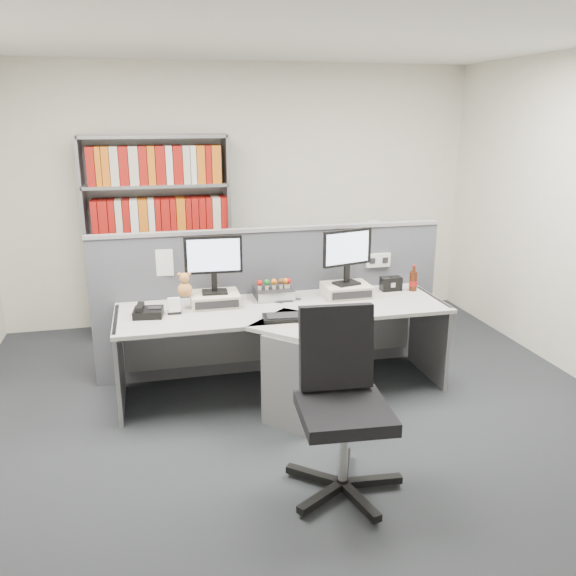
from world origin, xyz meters
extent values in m
plane|color=#2D3135|center=(0.00, 0.00, 0.00)|extent=(5.50, 5.50, 0.00)
cube|color=silver|center=(0.00, 2.75, 1.35)|extent=(5.00, 0.04, 2.70)
cube|color=white|center=(0.00, 0.00, 2.70)|extent=(5.00, 5.50, 0.04)
cube|color=#51535C|center=(0.00, 1.25, 0.62)|extent=(3.00, 0.05, 1.25)
cube|color=#9D9EA3|center=(0.00, 1.25, 1.26)|extent=(3.00, 0.07, 0.03)
cube|color=white|center=(0.95, 1.22, 0.95)|extent=(0.22, 0.04, 0.12)
cube|color=white|center=(-0.90, 1.22, 1.05)|extent=(0.16, 0.00, 0.22)
cube|color=white|center=(-0.50, 1.22, 1.05)|extent=(0.16, 0.00, 0.22)
cube|color=white|center=(0.70, 1.22, 1.05)|extent=(0.16, 0.00, 0.22)
cube|color=#B1B0AA|center=(0.00, 0.82, 0.70)|extent=(2.60, 0.80, 0.03)
cube|color=#B1B0AA|center=(0.00, 0.42, 0.70)|extent=(0.74, 0.74, 0.03)
cube|color=slate|center=(0.00, 0.30, 0.34)|extent=(0.57, 0.57, 0.69)
cube|color=slate|center=(-1.28, 0.82, 0.36)|extent=(0.03, 0.70, 0.72)
cube|color=slate|center=(1.28, 0.82, 0.36)|extent=(0.03, 0.70, 0.72)
cube|color=slate|center=(0.00, 1.18, 0.35)|extent=(2.50, 0.02, 0.45)
cube|color=beige|center=(-0.52, 0.98, 0.77)|extent=(0.38, 0.30, 0.10)
cube|color=black|center=(-0.52, 0.83, 0.77)|extent=(0.34, 0.01, 0.06)
cube|color=beige|center=(0.58, 0.98, 0.77)|extent=(0.38, 0.30, 0.10)
cube|color=black|center=(0.58, 0.83, 0.77)|extent=(0.34, 0.01, 0.06)
cube|color=black|center=(-0.52, 0.98, 0.83)|extent=(0.21, 0.15, 0.02)
cube|color=black|center=(-0.52, 0.98, 0.91)|extent=(0.05, 0.03, 0.16)
cube|color=black|center=(-0.52, 0.98, 1.13)|extent=(0.45, 0.06, 0.30)
cube|color=#C8D7FF|center=(-0.52, 0.96, 1.13)|extent=(0.41, 0.03, 0.25)
cube|color=black|center=(0.58, 0.98, 0.83)|extent=(0.23, 0.19, 0.02)
cube|color=black|center=(0.58, 0.98, 0.91)|extent=(0.05, 0.04, 0.16)
cube|color=black|center=(0.58, 0.98, 1.13)|extent=(0.45, 0.15, 0.30)
cube|color=#C8D7FF|center=(0.57, 0.96, 1.13)|extent=(0.39, 0.11, 0.25)
cube|color=black|center=(-0.02, 1.07, 0.76)|extent=(0.31, 0.27, 0.08)
cube|color=silver|center=(-0.02, 0.93, 0.76)|extent=(0.31, 0.01, 0.08)
cylinder|color=beige|center=(-0.14, 1.05, 0.82)|extent=(0.03, 0.03, 0.03)
sphere|color=#A5140F|center=(-0.14, 1.05, 0.86)|extent=(0.05, 0.05, 0.05)
cylinder|color=beige|center=(-0.08, 1.05, 0.82)|extent=(0.03, 0.03, 0.03)
sphere|color=#19721E|center=(-0.08, 1.05, 0.86)|extent=(0.05, 0.05, 0.05)
cylinder|color=beige|center=(-0.02, 1.05, 0.82)|extent=(0.03, 0.03, 0.03)
sphere|color=orange|center=(-0.02, 1.05, 0.86)|extent=(0.05, 0.05, 0.05)
cylinder|color=beige|center=(0.04, 1.05, 0.82)|extent=(0.03, 0.03, 0.03)
sphere|color=#593319|center=(0.04, 1.05, 0.86)|extent=(0.05, 0.05, 0.05)
cylinder|color=beige|center=(0.10, 1.05, 0.82)|extent=(0.03, 0.03, 0.03)
sphere|color=#A5140F|center=(0.10, 1.05, 0.86)|extent=(0.05, 0.05, 0.05)
cylinder|color=beige|center=(0.08, 1.05, 0.82)|extent=(0.03, 0.03, 0.03)
sphere|color=orange|center=(0.08, 1.05, 0.86)|extent=(0.05, 0.05, 0.05)
cube|color=black|center=(0.03, 0.51, 0.73)|extent=(0.51, 0.23, 0.03)
cube|color=black|center=(0.03, 0.51, 0.75)|extent=(0.45, 0.17, 0.01)
ellipsoid|color=black|center=(0.40, 0.48, 0.74)|extent=(0.07, 0.11, 0.04)
cube|color=black|center=(-1.04, 0.82, 0.75)|extent=(0.24, 0.22, 0.06)
cube|color=black|center=(-1.10, 0.83, 0.80)|extent=(0.07, 0.18, 0.03)
cube|color=black|center=(-0.99, 0.81, 0.78)|extent=(0.10, 0.07, 0.01)
cube|color=black|center=(-0.85, 0.84, 0.73)|extent=(0.10, 0.06, 0.02)
cube|color=white|center=(-0.85, 0.82, 0.79)|extent=(0.09, 0.04, 0.10)
cube|color=white|center=(-0.85, 0.86, 0.79)|extent=(0.09, 0.04, 0.10)
sphere|color=#C78342|center=(-0.75, 0.93, 0.88)|extent=(0.11, 0.11, 0.11)
sphere|color=#C78342|center=(-0.75, 0.93, 0.97)|extent=(0.08, 0.08, 0.08)
sphere|color=#C78342|center=(-0.79, 0.93, 1.00)|extent=(0.03, 0.03, 0.03)
sphere|color=#C78342|center=(-0.72, 0.93, 1.00)|extent=(0.03, 0.03, 0.03)
cube|color=black|center=(1.01, 1.05, 0.78)|extent=(0.18, 0.10, 0.12)
cylinder|color=#3F190A|center=(1.19, 0.99, 0.80)|extent=(0.07, 0.07, 0.17)
cylinder|color=#A5140F|center=(1.19, 0.99, 0.79)|extent=(0.07, 0.07, 0.05)
cylinder|color=#3F190A|center=(1.19, 0.99, 0.91)|extent=(0.03, 0.03, 0.05)
cylinder|color=#A5140F|center=(1.19, 0.99, 0.94)|extent=(0.03, 0.03, 0.01)
cube|color=gray|center=(-1.59, 2.45, 1.00)|extent=(0.03, 0.40, 2.00)
cube|color=gray|center=(-0.21, 2.45, 1.00)|extent=(0.03, 0.40, 2.00)
cube|color=gray|center=(-0.90, 2.64, 1.00)|extent=(1.40, 0.02, 2.00)
cube|color=gray|center=(-0.90, 2.45, 0.02)|extent=(1.38, 0.40, 0.03)
cube|color=gray|center=(-0.90, 2.45, 0.52)|extent=(1.38, 0.40, 0.03)
cube|color=gray|center=(-0.90, 2.45, 1.02)|extent=(1.38, 0.40, 0.03)
cube|color=gray|center=(-0.90, 2.45, 1.52)|extent=(1.38, 0.40, 0.03)
cube|color=gray|center=(-0.90, 2.45, 1.98)|extent=(1.38, 0.40, 0.03)
cube|color=#A5140F|center=(-0.90, 2.42, 0.22)|extent=(1.24, 0.28, 0.36)
cube|color=orange|center=(-0.90, 2.42, 0.72)|extent=(1.24, 0.28, 0.36)
cube|color=beige|center=(-0.90, 2.42, 1.21)|extent=(1.24, 0.28, 0.36)
cube|color=white|center=(-0.90, 2.42, 1.71)|extent=(1.24, 0.28, 0.36)
cube|color=gray|center=(1.20, 2.00, 0.35)|extent=(0.45, 0.60, 0.70)
cube|color=black|center=(1.20, 1.70, 0.52)|extent=(0.40, 0.02, 0.28)
cube|color=black|center=(1.20, 1.70, 0.20)|extent=(0.40, 0.02, 0.28)
cylinder|color=white|center=(1.20, 2.00, 0.71)|extent=(0.16, 0.16, 0.03)
cylinder|color=white|center=(1.20, 2.00, 0.81)|extent=(0.03, 0.03, 0.16)
cylinder|color=white|center=(1.20, 1.98, 1.03)|extent=(0.28, 0.06, 0.27)
cylinder|color=silver|center=(1.20, 2.01, 1.03)|extent=(0.28, 0.05, 0.27)
cylinder|color=silver|center=(0.04, -0.61, 0.28)|extent=(0.06, 0.06, 0.45)
cube|color=black|center=(0.04, -0.61, 0.53)|extent=(0.55, 0.55, 0.08)
cube|color=black|center=(0.05, -0.37, 0.84)|extent=(0.46, 0.15, 0.52)
cube|color=black|center=(0.24, -0.62, 0.05)|extent=(0.34, 0.08, 0.04)
cylinder|color=black|center=(0.37, -0.63, 0.03)|extent=(0.06, 0.06, 0.03)
cube|color=black|center=(0.11, -0.42, 0.05)|extent=(0.18, 0.33, 0.04)
cylinder|color=black|center=(0.16, -0.30, 0.03)|extent=(0.06, 0.06, 0.03)
cube|color=black|center=(-0.12, -0.48, 0.05)|extent=(0.29, 0.26, 0.04)
cylinder|color=black|center=(-0.22, -0.39, 0.03)|extent=(0.06, 0.06, 0.03)
cube|color=black|center=(-0.13, -0.71, 0.05)|extent=(0.31, 0.22, 0.04)
cylinder|color=black|center=(-0.25, -0.78, 0.03)|extent=(0.06, 0.06, 0.03)
cube|color=black|center=(0.08, -0.80, 0.05)|extent=(0.13, 0.34, 0.04)
cylinder|color=black|center=(0.12, -0.93, 0.03)|extent=(0.06, 0.06, 0.03)
camera|label=1|loc=(-1.00, -3.53, 2.18)|focal=37.02mm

